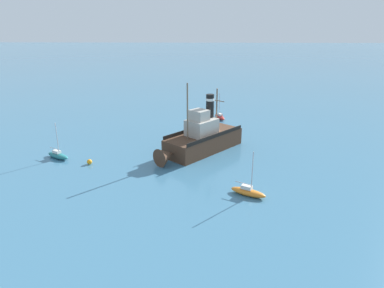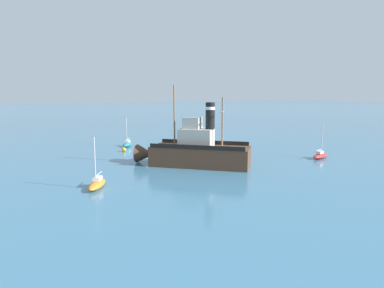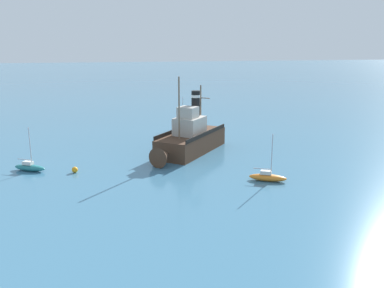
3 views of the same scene
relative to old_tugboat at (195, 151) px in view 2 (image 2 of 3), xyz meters
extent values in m
plane|color=teal|center=(-1.37, -1.26, -1.83)|extent=(600.00, 600.00, 0.00)
cube|color=#4C3323|center=(-0.40, -0.46, -0.63)|extent=(11.18, 11.95, 2.40)
cone|color=#4C3323|center=(4.31, 4.98, -0.63)|extent=(3.35, 3.35, 2.35)
cube|color=#B2ADA3|center=(-0.08, -0.09, 1.67)|extent=(4.89, 4.99, 2.20)
cube|color=#B2ADA3|center=(0.25, 0.29, 3.47)|extent=(2.97, 2.95, 1.40)
cylinder|color=black|center=(-1.19, -1.37, 4.37)|extent=(1.10, 1.10, 3.20)
cylinder|color=silver|center=(-1.19, -1.37, 5.27)|extent=(1.16, 1.16, 0.35)
cylinder|color=#75604C|center=(1.76, 2.03, 4.32)|extent=(0.20, 0.20, 7.50)
cylinder|color=#75604C|center=(-2.17, -2.51, 3.57)|extent=(0.20, 0.20, 6.00)
cylinder|color=#75604C|center=(-2.17, -2.51, 4.89)|extent=(2.04, 1.79, 0.12)
cube|color=black|center=(-2.03, 0.95, 0.82)|extent=(7.55, 8.70, 0.50)
cube|color=black|center=(1.23, -1.88, 0.82)|extent=(7.55, 8.70, 0.50)
ellipsoid|color=#23757A|center=(18.93, 3.35, -1.48)|extent=(3.83, 2.88, 0.70)
cube|color=silver|center=(19.10, 3.25, -0.95)|extent=(1.27, 1.11, 0.36)
cylinder|color=#B7B7BC|center=(18.67, 3.50, 0.97)|extent=(0.10, 0.10, 4.20)
cylinder|color=#B7B7BC|center=(19.45, 3.04, -0.58)|extent=(1.59, 0.98, 0.08)
ellipsoid|color=#B22823|center=(-3.33, -17.56, -1.48)|extent=(2.37, 3.94, 0.70)
cube|color=silver|center=(-3.40, -17.38, -0.95)|extent=(0.99, 1.25, 0.36)
cylinder|color=#B7B7BC|center=(-3.22, -17.84, 0.97)|extent=(0.10, 0.10, 4.20)
cylinder|color=#B7B7BC|center=(-3.54, -17.00, -0.58)|extent=(0.71, 1.71, 0.08)
ellipsoid|color=orange|center=(-5.08, 12.93, -1.48)|extent=(3.86, 2.80, 0.70)
cube|color=silver|center=(-4.90, 12.83, -0.95)|extent=(1.27, 1.09, 0.36)
cylinder|color=#B7B7BC|center=(-5.34, 13.07, 0.97)|extent=(0.10, 0.10, 4.20)
cylinder|color=#B7B7BC|center=(-4.55, 12.64, -0.58)|extent=(1.62, 0.94, 0.08)
sphere|color=orange|center=(14.10, 5.24, -1.50)|extent=(0.66, 0.66, 0.66)
camera|label=1|loc=(-0.42, 44.97, 15.01)|focal=32.00mm
camera|label=2|loc=(-37.09, 18.64, 6.98)|focal=32.00mm
camera|label=3|loc=(12.03, 49.26, 11.62)|focal=38.00mm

